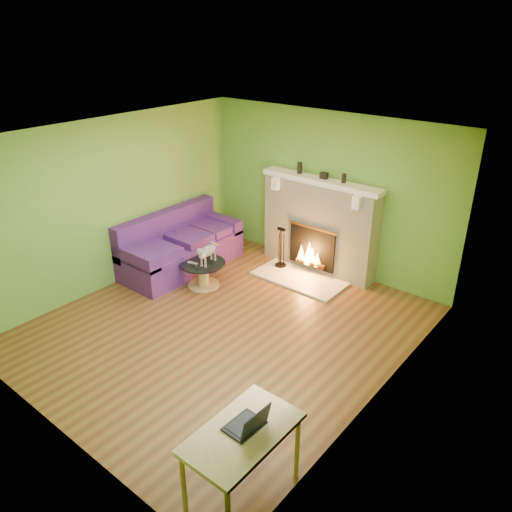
{
  "coord_description": "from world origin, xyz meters",
  "views": [
    {
      "loc": [
        3.99,
        -4.23,
        3.84
      ],
      "look_at": [
        0.22,
        0.4,
        1.0
      ],
      "focal_mm": 35.0,
      "sensor_mm": 36.0,
      "label": 1
    }
  ],
  "objects_px": {
    "sofa": "(179,247)",
    "coffee_table": "(203,272)",
    "desk": "(242,439)",
    "cat": "(208,253)"
  },
  "relations": [
    {
      "from": "sofa",
      "to": "coffee_table",
      "type": "distance_m",
      "value": 0.84
    },
    {
      "from": "sofa",
      "to": "desk",
      "type": "xyz_separation_m",
      "value": [
        3.81,
        -2.8,
        0.3
      ]
    },
    {
      "from": "sofa",
      "to": "cat",
      "type": "distance_m",
      "value": 0.91
    },
    {
      "from": "coffee_table",
      "to": "desk",
      "type": "height_order",
      "value": "desk"
    },
    {
      "from": "sofa",
      "to": "desk",
      "type": "height_order",
      "value": "sofa"
    },
    {
      "from": "sofa",
      "to": "cat",
      "type": "height_order",
      "value": "sofa"
    },
    {
      "from": "sofa",
      "to": "coffee_table",
      "type": "relative_size",
      "value": 2.96
    },
    {
      "from": "sofa",
      "to": "cat",
      "type": "bearing_deg",
      "value": -12.04
    },
    {
      "from": "sofa",
      "to": "coffee_table",
      "type": "height_order",
      "value": "sofa"
    },
    {
      "from": "desk",
      "to": "coffee_table",
      "type": "bearing_deg",
      "value": 139.67
    }
  ]
}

